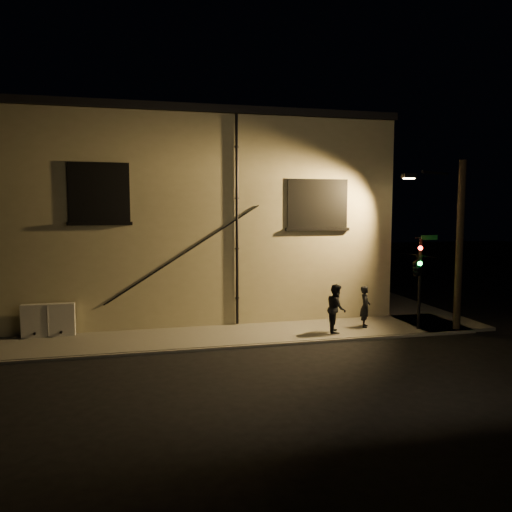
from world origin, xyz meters
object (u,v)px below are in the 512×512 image
object	(u,v)px
pedestrian_a	(365,307)
streetlamp_pole	(456,241)
utility_cabinet	(48,320)
pedestrian_b	(336,308)
traffic_signal	(417,267)

from	to	relation	value
pedestrian_a	streetlamp_pole	size ratio (longest dim) A/B	0.25
utility_cabinet	streetlamp_pole	world-z (taller)	streetlamp_pole
pedestrian_b	traffic_signal	distance (m)	3.51
traffic_signal	pedestrian_b	bearing A→B (deg)	173.47
utility_cabinet	streetlamp_pole	bearing A→B (deg)	-8.93
traffic_signal	utility_cabinet	bearing A→B (deg)	170.77
utility_cabinet	pedestrian_b	world-z (taller)	pedestrian_b
pedestrian_b	traffic_signal	xyz separation A→B (m)	(3.14, -0.36, 1.54)
utility_cabinet	traffic_signal	xyz separation A→B (m)	(13.64, -2.22, 1.86)
pedestrian_a	traffic_signal	size ratio (longest dim) A/B	0.45
pedestrian_a	traffic_signal	bearing A→B (deg)	-90.99
utility_cabinet	pedestrian_b	size ratio (longest dim) A/B	1.00
utility_cabinet	traffic_signal	size ratio (longest dim) A/B	0.51
utility_cabinet	pedestrian_a	xyz separation A→B (m)	(11.94, -1.36, 0.21)
pedestrian_a	pedestrian_b	bearing A→B (deg)	134.98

